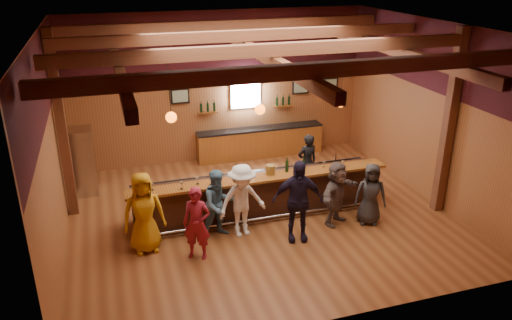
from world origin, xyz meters
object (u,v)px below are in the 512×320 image
at_px(customer_orange, 144,213).
at_px(ice_bucket, 271,170).
at_px(customer_white, 242,201).
at_px(bartender, 307,162).
at_px(bottle_a, 287,166).
at_px(customer_denim, 219,204).
at_px(stainless_fridge, 81,162).
at_px(customer_navy, 297,201).
at_px(back_bar_cabinet, 260,142).
at_px(bar_counter, 258,193).
at_px(customer_dark, 371,194).
at_px(customer_redvest, 197,223).
at_px(customer_brown, 336,193).

height_order(customer_orange, ice_bucket, customer_orange).
height_order(customer_white, bartender, customer_white).
bearing_deg(bottle_a, customer_denim, -161.95).
bearing_deg(ice_bucket, stainless_fridge, 148.18).
bearing_deg(customer_navy, customer_white, 166.96).
bearing_deg(bartender, back_bar_cabinet, -86.93).
bearing_deg(back_bar_cabinet, ice_bucket, -104.15).
xyz_separation_m(customer_navy, bartender, (1.21, 2.32, -0.16)).
relative_size(bar_counter, bottle_a, 17.52).
height_order(customer_navy, customer_dark, customer_navy).
xyz_separation_m(customer_redvest, customer_denim, (0.63, 0.70, 0.01)).
xyz_separation_m(customer_denim, customer_dark, (3.53, -0.45, -0.06)).
distance_m(back_bar_cabinet, stainless_fridge, 5.43).
relative_size(back_bar_cabinet, customer_navy, 2.11).
bearing_deg(customer_orange, customer_redvest, -34.14).
distance_m(customer_white, ice_bucket, 1.17).
bearing_deg(customer_orange, back_bar_cabinet, 44.96).
xyz_separation_m(customer_orange, bottle_a, (3.46, 0.69, 0.35)).
bearing_deg(ice_bucket, customer_dark, -25.35).
relative_size(stainless_fridge, ice_bucket, 7.69).
relative_size(stainless_fridge, customer_navy, 0.95).
bearing_deg(bottle_a, customer_dark, -31.53).
xyz_separation_m(customer_orange, customer_denim, (1.64, 0.09, -0.09)).
xyz_separation_m(ice_bucket, bottle_a, (0.42, 0.04, 0.02)).
bearing_deg(customer_denim, customer_dark, -19.29).
height_order(customer_navy, bartender, customer_navy).
distance_m(customer_navy, bottle_a, 1.28).
relative_size(customer_dark, bottle_a, 4.17).
xyz_separation_m(customer_white, customer_brown, (2.25, -0.13, -0.08)).
xyz_separation_m(customer_redvest, customer_brown, (3.39, 0.47, -0.02)).
relative_size(customer_white, customer_navy, 0.91).
distance_m(customer_redvest, customer_denim, 0.94).
bearing_deg(customer_navy, customer_brown, 32.06).
relative_size(stainless_fridge, customer_white, 1.05).
height_order(customer_white, customer_dark, customer_white).
bearing_deg(customer_orange, stainless_fridge, 108.07).
xyz_separation_m(customer_white, bottle_a, (1.31, 0.69, 0.39)).
xyz_separation_m(customer_orange, customer_brown, (4.40, -0.14, -0.12)).
bearing_deg(customer_redvest, customer_orange, 175.04).
distance_m(customer_brown, bottle_a, 1.34).
distance_m(bar_counter, stainless_fridge, 4.81).
relative_size(customer_redvest, ice_bucket, 6.81).
height_order(customer_white, ice_bucket, customer_white).
height_order(bar_counter, customer_brown, customer_brown).
bearing_deg(customer_white, bottle_a, 18.33).
height_order(bar_counter, customer_denim, customer_denim).
bearing_deg(customer_redvest, customer_brown, 33.83).
relative_size(stainless_fridge, customer_dark, 1.20).
relative_size(customer_brown, bottle_a, 4.33).
relative_size(customer_navy, ice_bucket, 8.10).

